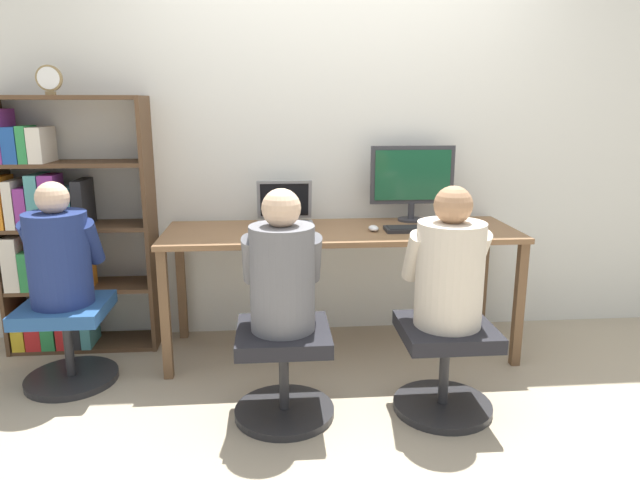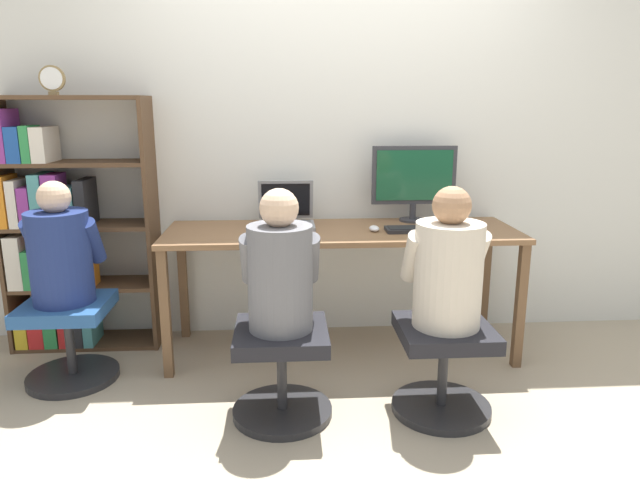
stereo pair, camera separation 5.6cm
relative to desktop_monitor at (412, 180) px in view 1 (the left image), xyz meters
name	(u,v)px [view 1 (the left image)]	position (x,y,z in m)	size (l,w,h in m)	color
ground_plane	(347,374)	(-0.47, -0.54, -1.02)	(14.00, 14.00, 0.00)	tan
wall_back	(334,132)	(-0.47, 0.17, 0.28)	(10.00, 0.05, 2.60)	silver
desk	(341,242)	(-0.47, -0.22, -0.33)	(2.05, 0.65, 0.76)	brown
desktop_monitor	(412,180)	(0.00, 0.00, 0.00)	(0.52, 0.16, 0.47)	#333338
laptop	(285,217)	(-0.79, -0.08, -0.20)	(0.34, 0.32, 0.26)	gray
keyboard	(421,229)	(-0.01, -0.29, -0.25)	(0.41, 0.14, 0.03)	#232326
computer_mouse_by_keyboard	(374,228)	(-0.28, -0.27, -0.24)	(0.06, 0.10, 0.03)	silver
office_chair_left	(445,361)	(-0.04, -0.95, -0.76)	(0.48, 0.48, 0.45)	#262628
office_chair_right	(284,366)	(-0.82, -0.94, -0.76)	(0.48, 0.48, 0.45)	#262628
person_at_monitor	(450,267)	(-0.04, -0.95, -0.28)	(0.39, 0.34, 0.67)	beige
person_at_laptop	(282,270)	(-0.82, -0.94, -0.28)	(0.37, 0.33, 0.66)	slate
bookshelf	(56,238)	(-2.15, -0.03, -0.32)	(0.88, 0.30, 1.52)	#513823
desk_clock	(49,79)	(-2.07, -0.10, 0.59)	(0.14, 0.03, 0.16)	olive
office_chair_side	(68,337)	(-1.97, -0.50, -0.76)	(0.48, 0.48, 0.45)	#262628
person_near_shelf	(59,253)	(-1.97, -0.50, -0.29)	(0.38, 0.33, 0.65)	navy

